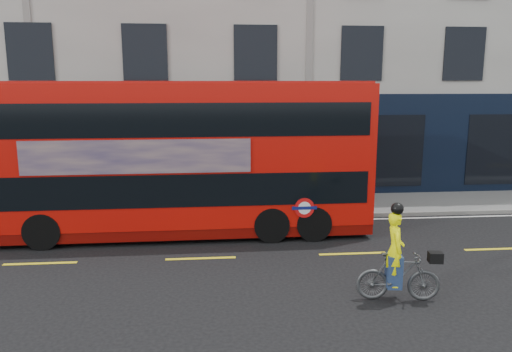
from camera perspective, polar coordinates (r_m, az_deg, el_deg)
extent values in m
plane|color=black|center=(12.25, 12.95, -11.01)|extent=(120.00, 120.00, 0.00)
cube|color=slate|center=(18.22, 6.65, -3.33)|extent=(60.00, 3.00, 0.12)
cube|color=slate|center=(16.80, 7.69, -4.56)|extent=(60.00, 0.12, 0.13)
cube|color=beige|center=(24.25, 3.77, 17.94)|extent=(50.00, 10.00, 15.00)
cube|color=black|center=(19.28, 5.88, 3.34)|extent=(50.00, 0.08, 4.00)
cube|color=silver|center=(16.54, 7.92, -5.04)|extent=(58.00, 0.10, 0.01)
cube|color=red|center=(14.76, -8.90, 2.70)|extent=(11.10, 2.61, 3.98)
cube|color=#610703|center=(15.21, -8.67, -5.31)|extent=(11.10, 2.56, 0.30)
cube|color=black|center=(14.91, -8.81, -0.66)|extent=(10.66, 2.64, 0.91)
cube|color=black|center=(14.65, -9.02, 6.70)|extent=(10.66, 2.64, 0.91)
cube|color=#A0100B|center=(14.61, -9.14, 10.52)|extent=(10.88, 2.51, 0.08)
cube|color=black|center=(15.61, 12.03, -0.25)|extent=(0.06, 2.27, 0.91)
cube|color=black|center=(15.36, 12.31, 6.77)|extent=(0.06, 2.27, 0.91)
cube|color=tan|center=(13.57, -13.46, 2.14)|extent=(6.05, 0.09, 0.91)
cylinder|color=red|center=(14.01, 5.56, -3.65)|extent=(0.56, 0.02, 0.56)
cylinder|color=white|center=(14.00, 5.57, -3.66)|extent=(0.36, 0.02, 0.36)
cube|color=#0C1459|center=(14.00, 5.57, -3.66)|extent=(0.71, 0.03, 0.09)
cylinder|color=black|center=(15.42, 5.71, -4.24)|extent=(1.03, 2.58, 1.01)
cylinder|color=black|center=(15.23, 1.23, -4.37)|extent=(1.03, 2.58, 1.01)
cylinder|color=black|center=(15.77, -22.00, -4.65)|extent=(1.03, 2.58, 1.01)
imported|color=#474A4C|center=(10.93, 15.96, -10.99)|extent=(1.78, 0.73, 1.04)
imported|color=#F5FA03|center=(10.70, 15.61, -8.04)|extent=(0.45, 0.61, 1.54)
cube|color=black|center=(10.96, 19.82, -8.73)|extent=(0.30, 0.25, 0.22)
cube|color=navy|center=(10.86, 15.48, -10.41)|extent=(0.35, 0.41, 0.69)
sphere|color=black|center=(10.46, 15.84, -3.63)|extent=(0.26, 0.26, 0.26)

